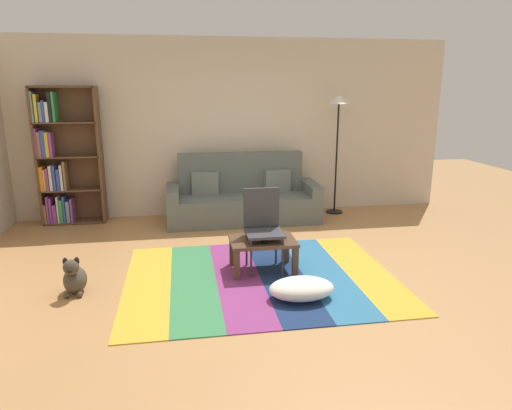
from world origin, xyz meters
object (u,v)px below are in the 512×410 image
at_px(bookshelf, 62,161).
at_px(standing_lamp, 338,115).
at_px(folding_chair, 263,222).
at_px(dog, 74,278).
at_px(tv_remote, 264,240).
at_px(coffee_table, 263,245).
at_px(couch, 243,198).
at_px(pouf, 302,289).

relative_size(bookshelf, standing_lamp, 1.07).
xyz_separation_m(standing_lamp, folding_chair, (-1.56, -2.12, -1.02)).
relative_size(dog, folding_chair, 0.44).
xyz_separation_m(standing_lamp, tv_remote, (-1.57, -2.26, -1.18)).
bearing_deg(coffee_table, folding_chair, 80.22).
bearing_deg(coffee_table, standing_lamp, 54.41).
height_order(bookshelf, dog, bookshelf).
bearing_deg(bookshelf, couch, -6.20).
distance_m(dog, folding_chair, 2.00).
distance_m(couch, pouf, 2.78).
bearing_deg(standing_lamp, folding_chair, -126.36).
height_order(couch, dog, couch).
distance_m(couch, folding_chair, 1.95).
xyz_separation_m(tv_remote, folding_chair, (0.01, 0.15, 0.16)).
bearing_deg(pouf, folding_chair, 105.30).
bearing_deg(coffee_table, dog, -172.47).
relative_size(couch, coffee_table, 3.19).
relative_size(pouf, folding_chair, 0.70).
relative_size(couch, folding_chair, 2.51).
xyz_separation_m(pouf, tv_remote, (-0.24, 0.69, 0.27)).
height_order(coffee_table, dog, dog).
distance_m(couch, coffee_table, 2.02).
xyz_separation_m(couch, bookshelf, (-2.61, 0.28, 0.59)).
height_order(couch, pouf, couch).
xyz_separation_m(couch, tv_remote, (-0.05, -2.08, 0.04)).
distance_m(coffee_table, tv_remote, 0.10).
bearing_deg(bookshelf, standing_lamp, -1.45).
bearing_deg(folding_chair, coffee_table, -65.84).
bearing_deg(pouf, dog, 167.03).
bearing_deg(coffee_table, bookshelf, 137.99).
xyz_separation_m(couch, standing_lamp, (1.52, 0.18, 1.22)).
height_order(couch, tv_remote, couch).
distance_m(dog, standing_lamp, 4.49).
bearing_deg(standing_lamp, coffee_table, -125.59).
xyz_separation_m(bookshelf, standing_lamp, (4.13, -0.10, 0.63)).
relative_size(pouf, tv_remote, 4.19).
bearing_deg(dog, couch, 48.94).
distance_m(dog, tv_remote, 1.94).
relative_size(couch, standing_lamp, 1.21).
xyz_separation_m(coffee_table, tv_remote, (-0.00, -0.07, 0.07)).
bearing_deg(pouf, couch, 93.87).
relative_size(coffee_table, standing_lamp, 0.38).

